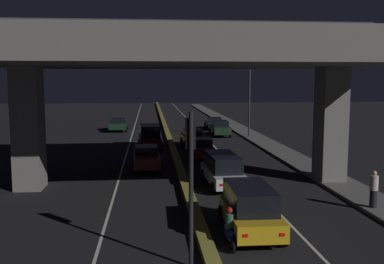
{
  "coord_description": "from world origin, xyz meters",
  "views": [
    {
      "loc": [
        -1.9,
        -10.14,
        5.81
      ],
      "look_at": [
        1.5,
        25.24,
        1.62
      ],
      "focal_mm": 42.0,
      "sensor_mm": 36.0,
      "label": 1
    }
  ],
  "objects_px": {
    "car_dark_red_third": "(201,148)",
    "car_dark_blue_sixth": "(214,123)",
    "car_taxi_yellow_lead": "(250,208)",
    "car_dark_green_third_oncoming": "(119,124)",
    "car_dark_red_second_oncoming": "(150,136)",
    "car_dark_green_fifth": "(220,128)",
    "car_white_second": "(223,169)",
    "pedestrian_on_sidewalk": "(374,189)",
    "motorcycle_blue_filtering_near": "(230,229)",
    "street_lamp": "(247,91)",
    "car_dark_red_lead_oncoming": "(146,157)",
    "car_dark_red_fourth": "(193,138)",
    "traffic_light_left_of_median": "(191,162)"
  },
  "relations": [
    {
      "from": "car_dark_red_third",
      "to": "car_dark_blue_sixth",
      "type": "relative_size",
      "value": 0.98
    },
    {
      "from": "car_taxi_yellow_lead",
      "to": "car_dark_blue_sixth",
      "type": "distance_m",
      "value": 35.49
    },
    {
      "from": "car_dark_red_third",
      "to": "car_dark_green_third_oncoming",
      "type": "distance_m",
      "value": 19.92
    },
    {
      "from": "car_dark_red_second_oncoming",
      "to": "car_dark_green_third_oncoming",
      "type": "distance_m",
      "value": 13.68
    },
    {
      "from": "car_dark_green_fifth",
      "to": "car_white_second",
      "type": "bearing_deg",
      "value": 171.82
    },
    {
      "from": "car_dark_red_second_oncoming",
      "to": "car_dark_green_third_oncoming",
      "type": "height_order",
      "value": "car_dark_red_second_oncoming"
    },
    {
      "from": "car_dark_red_third",
      "to": "pedestrian_on_sidewalk",
      "type": "distance_m",
      "value": 15.1
    },
    {
      "from": "car_dark_red_second_oncoming",
      "to": "motorcycle_blue_filtering_near",
      "type": "relative_size",
      "value": 2.63
    },
    {
      "from": "pedestrian_on_sidewalk",
      "to": "motorcycle_blue_filtering_near",
      "type": "bearing_deg",
      "value": -153.19
    },
    {
      "from": "car_dark_blue_sixth",
      "to": "car_dark_red_third",
      "type": "bearing_deg",
      "value": 169.98
    },
    {
      "from": "car_taxi_yellow_lead",
      "to": "car_dark_green_fifth",
      "type": "distance_m",
      "value": 29.39
    },
    {
      "from": "street_lamp",
      "to": "car_dark_red_lead_oncoming",
      "type": "xyz_separation_m",
      "value": [
        -9.82,
        -14.42,
        -3.9
      ]
    },
    {
      "from": "car_dark_green_fifth",
      "to": "car_dark_red_lead_oncoming",
      "type": "bearing_deg",
      "value": 155.78
    },
    {
      "from": "car_dark_red_third",
      "to": "car_dark_green_third_oncoming",
      "type": "xyz_separation_m",
      "value": [
        -7.24,
        18.55,
        -0.02
      ]
    },
    {
      "from": "car_dark_red_lead_oncoming",
      "to": "street_lamp",
      "type": "bearing_deg",
      "value": 144.05
    },
    {
      "from": "car_dark_red_fourth",
      "to": "motorcycle_blue_filtering_near",
      "type": "bearing_deg",
      "value": 175.13
    },
    {
      "from": "street_lamp",
      "to": "car_dark_red_third",
      "type": "distance_m",
      "value": 13.22
    },
    {
      "from": "car_dark_green_fifth",
      "to": "car_dark_blue_sixth",
      "type": "height_order",
      "value": "car_dark_green_fifth"
    },
    {
      "from": "street_lamp",
      "to": "car_dark_red_third",
      "type": "bearing_deg",
      "value": -117.36
    },
    {
      "from": "street_lamp",
      "to": "motorcycle_blue_filtering_near",
      "type": "xyz_separation_m",
      "value": [
        -6.86,
        -28.64,
        -4.04
      ]
    },
    {
      "from": "car_dark_blue_sixth",
      "to": "traffic_light_left_of_median",
      "type": "bearing_deg",
      "value": 171.61
    },
    {
      "from": "car_dark_red_lead_oncoming",
      "to": "car_dark_green_third_oncoming",
      "type": "height_order",
      "value": "car_dark_red_lead_oncoming"
    },
    {
      "from": "car_dark_green_fifth",
      "to": "pedestrian_on_sidewalk",
      "type": "bearing_deg",
      "value": -174.06
    },
    {
      "from": "car_dark_red_lead_oncoming",
      "to": "car_dark_green_fifth",
      "type": "bearing_deg",
      "value": 153.67
    },
    {
      "from": "motorcycle_blue_filtering_near",
      "to": "car_dark_red_fourth",
      "type": "bearing_deg",
      "value": -3.22
    },
    {
      "from": "car_white_second",
      "to": "car_dark_blue_sixth",
      "type": "relative_size",
      "value": 1.16
    },
    {
      "from": "car_taxi_yellow_lead",
      "to": "car_dark_blue_sixth",
      "type": "height_order",
      "value": "car_taxi_yellow_lead"
    },
    {
      "from": "car_dark_blue_sixth",
      "to": "car_dark_green_third_oncoming",
      "type": "bearing_deg",
      "value": 94.0
    },
    {
      "from": "street_lamp",
      "to": "car_white_second",
      "type": "distance_m",
      "value": 20.8
    },
    {
      "from": "car_white_second",
      "to": "car_dark_green_fifth",
      "type": "relative_size",
      "value": 1.08
    },
    {
      "from": "car_dark_red_fourth",
      "to": "car_dark_red_second_oncoming",
      "type": "relative_size",
      "value": 0.88
    },
    {
      "from": "car_dark_red_fourth",
      "to": "car_dark_green_fifth",
      "type": "distance_m",
      "value": 8.13
    },
    {
      "from": "car_taxi_yellow_lead",
      "to": "car_dark_red_third",
      "type": "height_order",
      "value": "car_taxi_yellow_lead"
    },
    {
      "from": "car_dark_red_second_oncoming",
      "to": "motorcycle_blue_filtering_near",
      "type": "distance_m",
      "value": 22.92
    },
    {
      "from": "car_white_second",
      "to": "car_dark_red_third",
      "type": "height_order",
      "value": "car_white_second"
    },
    {
      "from": "car_dark_red_third",
      "to": "car_dark_red_fourth",
      "type": "relative_size",
      "value": 1.02
    },
    {
      "from": "car_dark_red_lead_oncoming",
      "to": "pedestrian_on_sidewalk",
      "type": "bearing_deg",
      "value": 41.64
    },
    {
      "from": "traffic_light_left_of_median",
      "to": "car_white_second",
      "type": "bearing_deg",
      "value": 75.33
    },
    {
      "from": "pedestrian_on_sidewalk",
      "to": "car_dark_red_fourth",
      "type": "bearing_deg",
      "value": 107.4
    },
    {
      "from": "street_lamp",
      "to": "pedestrian_on_sidewalk",
      "type": "bearing_deg",
      "value": -89.49
    },
    {
      "from": "street_lamp",
      "to": "car_taxi_yellow_lead",
      "type": "bearing_deg",
      "value": -102.08
    },
    {
      "from": "car_dark_red_second_oncoming",
      "to": "car_white_second",
      "type": "bearing_deg",
      "value": 13.6
    },
    {
      "from": "car_dark_green_fifth",
      "to": "car_dark_blue_sixth",
      "type": "relative_size",
      "value": 1.07
    },
    {
      "from": "traffic_light_left_of_median",
      "to": "motorcycle_blue_filtering_near",
      "type": "relative_size",
      "value": 2.74
    },
    {
      "from": "traffic_light_left_of_median",
      "to": "car_dark_green_third_oncoming",
      "type": "distance_m",
      "value": 37.86
    },
    {
      "from": "car_dark_blue_sixth",
      "to": "motorcycle_blue_filtering_near",
      "type": "bearing_deg",
      "value": 173.54
    },
    {
      "from": "car_taxi_yellow_lead",
      "to": "motorcycle_blue_filtering_near",
      "type": "height_order",
      "value": "car_taxi_yellow_lead"
    },
    {
      "from": "car_dark_blue_sixth",
      "to": "car_dark_red_second_oncoming",
      "type": "relative_size",
      "value": 0.91
    },
    {
      "from": "street_lamp",
      "to": "car_dark_red_lead_oncoming",
      "type": "distance_m",
      "value": 17.88
    },
    {
      "from": "car_dark_blue_sixth",
      "to": "car_dark_green_third_oncoming",
      "type": "relative_size",
      "value": 0.95
    }
  ]
}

